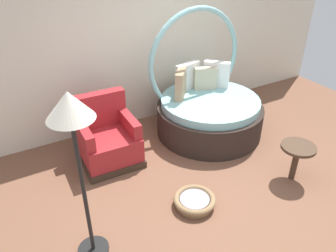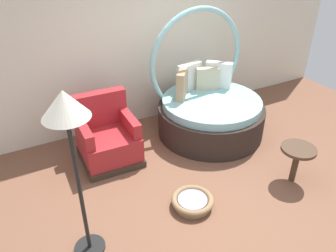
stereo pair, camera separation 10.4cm
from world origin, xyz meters
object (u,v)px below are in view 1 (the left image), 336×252
Objects in this scene: red_armchair at (107,139)px; pet_basket at (195,201)px; side_table at (297,152)px; floor_lamp at (72,124)px; round_daybed at (207,108)px.

pet_basket is at bearing -68.99° from red_armchair.
pet_basket is at bearing 171.27° from side_table.
pet_basket is (0.54, -1.42, -0.26)m from red_armchair.
red_armchair is at bearing 111.01° from pet_basket.
floor_lamp is at bearing 175.68° from side_table.
side_table is at bearing -8.73° from pet_basket.
floor_lamp is (-2.42, -1.39, 1.13)m from round_daybed.
side_table reaches higher than pet_basket.
round_daybed is at bearing 99.69° from side_table.
side_table is (1.96, -1.64, 0.10)m from red_armchair.
round_daybed is at bearing -1.35° from red_armchair.
red_armchair is 0.52× the size of floor_lamp.
round_daybed is 3.69× the size of side_table.
round_daybed is at bearing 29.92° from floor_lamp.
pet_basket is 1.48m from side_table.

